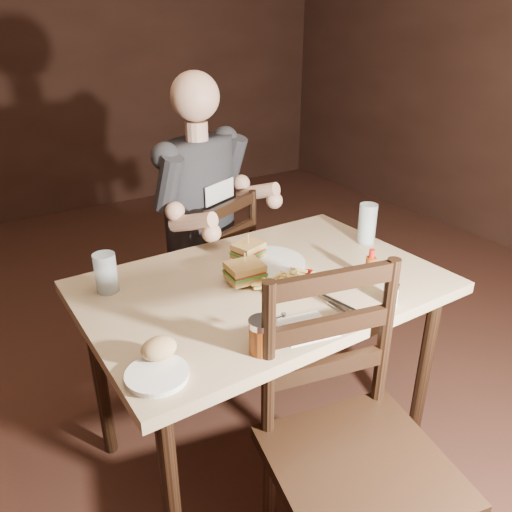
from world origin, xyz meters
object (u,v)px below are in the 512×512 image
main_table (264,302)px  diner (206,185)px  glass_left (106,273)px  side_plate (157,376)px  dinner_plate (267,264)px  syrup_dispenser (262,336)px  hot_sauce (371,265)px  chair_far (203,280)px  chair_near (360,467)px  glass_right (367,224)px

main_table → diner: (0.12, 0.64, 0.25)m
glass_left → side_plate: size_ratio=0.86×
dinner_plate → glass_left: bearing=166.4°
syrup_dispenser → diner: bearing=70.1°
dinner_plate → hot_sauce: bearing=-49.1°
chair_far → glass_left: (-0.57, -0.46, 0.39)m
diner → syrup_dispenser: (-0.34, -0.97, -0.12)m
hot_sauce → side_plate: size_ratio=0.73×
chair_near → hot_sauce: bearing=57.9°
glass_left → glass_right: 1.03m
main_table → hot_sauce: size_ratio=10.59×
chair_near → diner: 1.34m
glass_right → syrup_dispenser: 0.86m
chair_far → side_plate: chair_far is taller
chair_near → diner: diner is taller
chair_near → dinner_plate: 0.77m
hot_sauce → syrup_dispenser: 0.57m
dinner_plate → glass_right: (0.46, -0.03, 0.07)m
dinner_plate → side_plate: dinner_plate is taller
main_table → chair_far: size_ratio=1.38×
main_table → side_plate: 0.59m
chair_far → glass_right: glass_right is taller
main_table → syrup_dispenser: (-0.23, -0.33, 0.13)m
chair_near → glass_right: 0.98m
diner → glass_right: size_ratio=5.81×
dinner_plate → glass_right: size_ratio=1.65×
dinner_plate → syrup_dispenser: (-0.31, -0.43, 0.04)m
chair_near → glass_left: (-0.39, 0.83, 0.34)m
diner → glass_right: (0.43, -0.58, -0.08)m
chair_far → syrup_dispenser: bearing=48.8°
glass_left → side_plate: glass_left is taller
diner → dinner_plate: 0.57m
dinner_plate → side_plate: (-0.59, -0.38, -0.00)m
chair_near → hot_sauce: (0.41, 0.42, 0.33)m
main_table → glass_left: 0.55m
syrup_dispenser → glass_left: bearing=113.3°
main_table → hot_sauce: hot_sauce is taller
glass_left → syrup_dispenser: glass_left is taller
chair_far → chair_near: (-0.18, -1.29, 0.06)m
syrup_dispenser → chair_near: bearing=-63.2°
hot_sauce → syrup_dispenser: (-0.55, -0.15, -0.01)m
glass_left → hot_sauce: (0.80, -0.41, -0.01)m
chair_near → dinner_plate: bearing=88.7°
hot_sauce → chair_near: bearing=-134.1°
syrup_dispenser → main_table: bearing=55.3°
glass_right → syrup_dispenser: bearing=-152.8°
diner → glass_left: diner is taller
syrup_dispenser → side_plate: 0.29m
chair_near → hot_sauce: size_ratio=8.62×
chair_far → syrup_dispenser: chair_far is taller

